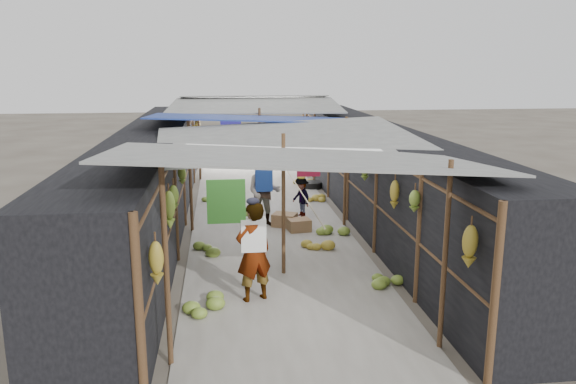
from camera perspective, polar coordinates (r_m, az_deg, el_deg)
name	(u,v)px	position (r m, az deg, el deg)	size (l,w,h in m)	color
ground	(309,356)	(7.76, 2.14, -16.27)	(80.00, 80.00, 0.00)	#6B6356
aisle_slab	(268,222)	(13.76, -2.08, -3.05)	(3.60, 16.00, 0.02)	#9E998E
stall_left	(153,179)	(13.55, -13.58, 1.30)	(1.40, 15.00, 2.30)	black
stall_right	(377,174)	(13.98, 8.98, 1.85)	(1.40, 15.00, 2.30)	black
crate_near	(285,220)	(13.34, -0.35, -2.88)	(0.54, 0.43, 0.32)	#996D4E
crate_mid	(299,225)	(12.97, 1.14, -3.40)	(0.50, 0.40, 0.30)	#996D4E
crate_back	(229,204)	(14.96, -5.97, -1.26)	(0.47, 0.39, 0.30)	#996D4E
black_basin	(312,185)	(17.56, 2.42, 0.73)	(0.65, 0.65, 0.20)	black
vendor_elderly	(254,252)	(9.07, -3.52, -6.12)	(0.61, 0.40, 1.66)	white
shopper_blue	(264,192)	(13.23, -2.46, 0.00)	(0.81, 0.63, 1.68)	#2033A3
vendor_seated	(301,197)	(14.15, 1.35, -0.52)	(0.65, 0.38, 1.01)	#524D47
market_canopy	(267,122)	(13.64, -2.19, 7.08)	(5.62, 15.20, 2.77)	brown
hanging_bananas	(268,157)	(13.50, -2.07, 3.60)	(3.96, 13.97, 0.78)	olive
floor_bananas	(277,224)	(13.03, -1.12, -3.30)	(3.74, 9.64, 0.33)	olive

